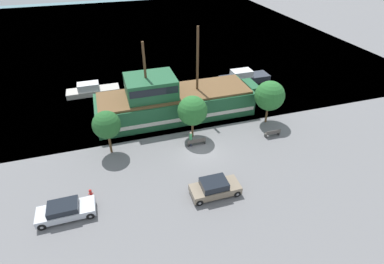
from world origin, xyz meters
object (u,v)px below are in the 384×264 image
moored_boat_dockside (244,78)px  bench_promenade_west (196,142)px  bench_promenade_east (273,133)px  parked_car_curb_front (65,210)px  pedestrian_walking_near (191,139)px  parked_car_curb_mid (215,188)px  moored_boat_outer (92,90)px  fire_hydrant (91,193)px  pirate_ship (173,101)px

moored_boat_dockside → bench_promenade_west: size_ratio=3.76×
moored_boat_dockside → bench_promenade_east: (-3.06, -13.97, -0.27)m
parked_car_curb_front → pedestrian_walking_near: bearing=26.3°
parked_car_curb_front → parked_car_curb_mid: bearing=-5.7°
moored_boat_outer → bench_promenade_east: size_ratio=4.07×
parked_car_curb_mid → bench_promenade_west: 7.27m
parked_car_curb_front → pedestrian_walking_near: 13.69m
pedestrian_walking_near → fire_hydrant: bearing=-157.0°
moored_boat_outer → parked_car_curb_mid: moored_boat_outer is taller
bench_promenade_east → bench_promenade_west: bearing=173.7°
bench_promenade_east → parked_car_curb_front: bearing=-166.7°
moored_boat_outer → pirate_ship: bearing=-43.6°
moored_boat_dockside → bench_promenade_west: 17.46m
pirate_ship → bench_promenade_east: bearing=-39.2°
pirate_ship → pedestrian_walking_near: size_ratio=11.18×
moored_boat_dockside → bench_promenade_east: bearing=-102.4°
moored_boat_dockside → bench_promenade_west: bearing=-131.8°
parked_car_curb_mid → fire_hydrant: 10.71m
moored_boat_dockside → pedestrian_walking_near: moored_boat_dockside is taller
pirate_ship → fire_hydrant: (-10.13, -11.06, -1.58)m
moored_boat_outer → bench_promenade_east: moored_boat_outer is taller
fire_hydrant → parked_car_curb_front: bearing=-138.8°
pedestrian_walking_near → parked_car_curb_front: bearing=-153.7°
moored_boat_outer → bench_promenade_east: 25.09m
pirate_ship → parked_car_curb_mid: 14.02m
moored_boat_outer → bench_promenade_west: moored_boat_outer is taller
moored_boat_outer → parked_car_curb_front: (-2.68, -21.68, 0.07)m
parked_car_curb_mid → pedestrian_walking_near: size_ratio=2.41×
fire_hydrant → pedestrian_walking_near: 11.25m
moored_boat_dockside → parked_car_curb_mid: 23.69m
parked_car_curb_mid → pedestrian_walking_near: bearing=89.7°
parked_car_curb_front → parked_car_curb_mid: (12.23, -1.22, 0.07)m
moored_boat_dockside → moored_boat_outer: size_ratio=1.06×
parked_car_curb_front → moored_boat_outer: bearing=83.0°
parked_car_curb_mid → pedestrian_walking_near: (0.04, 7.29, 0.17)m
moored_boat_outer → pedestrian_walking_near: bearing=-58.4°
pirate_ship → parked_car_curb_mid: (0.17, -13.96, -1.26)m
pirate_ship → pedestrian_walking_near: pirate_ship is taller
moored_boat_outer → pedestrian_walking_near: (9.59, -15.62, 0.31)m
moored_boat_outer → fire_hydrant: (-0.75, -20.00, -0.19)m
bench_promenade_west → parked_car_curb_mid: bearing=-95.3°
parked_car_curb_front → parked_car_curb_mid: 12.29m
parked_car_curb_mid → parked_car_curb_front: bearing=174.3°
pirate_ship → parked_car_curb_mid: bearing=-89.3°
moored_boat_outer → bench_promenade_west: size_ratio=3.56×
bench_promenade_east → bench_promenade_west: size_ratio=0.88×
pirate_ship → fire_hydrant: pirate_ship is taller
bench_promenade_east → moored_boat_dockside: bearing=77.6°
moored_boat_outer → parked_car_curb_mid: (9.55, -22.90, 0.14)m
moored_boat_dockside → bench_promenade_east: 14.30m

